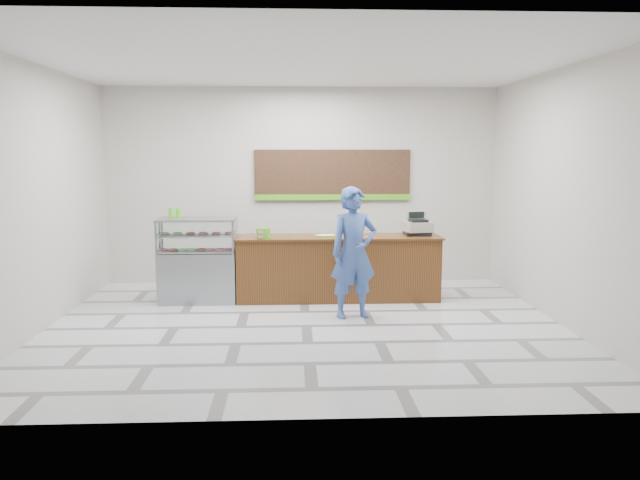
{
  "coord_description": "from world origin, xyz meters",
  "views": [
    {
      "loc": [
        -0.2,
        -8.25,
        2.35
      ],
      "look_at": [
        0.23,
        0.9,
        1.06
      ],
      "focal_mm": 35.0,
      "sensor_mm": 36.0,
      "label": 1
    }
  ],
  "objects_px": {
    "display_case": "(198,259)",
    "serving_tray": "(326,235)",
    "sales_counter": "(338,268)",
    "customer": "(354,253)",
    "cash_register": "(417,226)"
  },
  "relations": [
    {
      "from": "display_case",
      "to": "cash_register",
      "type": "relative_size",
      "value": 2.75
    },
    {
      "from": "sales_counter",
      "to": "customer",
      "type": "xyz_separation_m",
      "value": [
        0.14,
        -1.09,
        0.42
      ]
    },
    {
      "from": "sales_counter",
      "to": "display_case",
      "type": "relative_size",
      "value": 2.45
    },
    {
      "from": "display_case",
      "to": "serving_tray",
      "type": "bearing_deg",
      "value": 0.31
    },
    {
      "from": "customer",
      "to": "serving_tray",
      "type": "bearing_deg",
      "value": 93.43
    },
    {
      "from": "sales_counter",
      "to": "cash_register",
      "type": "bearing_deg",
      "value": 3.53
    },
    {
      "from": "cash_register",
      "to": "serving_tray",
      "type": "xyz_separation_m",
      "value": [
        -1.48,
        -0.07,
        -0.13
      ]
    },
    {
      "from": "cash_register",
      "to": "customer",
      "type": "height_order",
      "value": "customer"
    },
    {
      "from": "display_case",
      "to": "serving_tray",
      "type": "distance_m",
      "value": 2.05
    },
    {
      "from": "serving_tray",
      "to": "customer",
      "type": "xyz_separation_m",
      "value": [
        0.34,
        -1.1,
        -0.1
      ]
    },
    {
      "from": "sales_counter",
      "to": "cash_register",
      "type": "distance_m",
      "value": 1.44
    },
    {
      "from": "sales_counter",
      "to": "customer",
      "type": "relative_size",
      "value": 1.74
    },
    {
      "from": "cash_register",
      "to": "customer",
      "type": "xyz_separation_m",
      "value": [
        -1.14,
        -1.17,
        -0.24
      ]
    },
    {
      "from": "cash_register",
      "to": "customer",
      "type": "relative_size",
      "value": 0.26
    },
    {
      "from": "customer",
      "to": "cash_register",
      "type": "bearing_deg",
      "value": 31.91
    }
  ]
}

